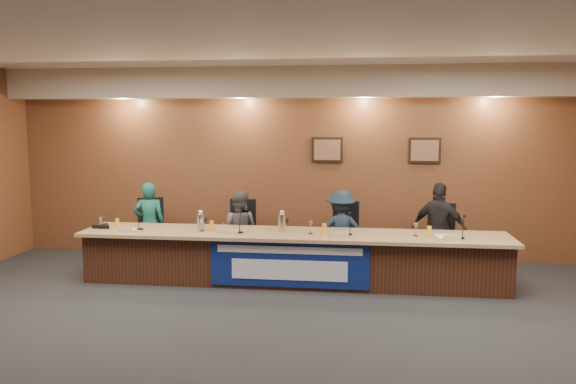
% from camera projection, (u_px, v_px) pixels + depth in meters
% --- Properties ---
extents(floor, '(10.00, 10.00, 0.00)m').
position_uv_depth(floor, '(266.00, 349.00, 5.79)').
color(floor, black).
rests_on(floor, ground).
extents(ceiling, '(10.00, 8.00, 0.04)m').
position_uv_depth(ceiling, '(264.00, 30.00, 5.38)').
color(ceiling, silver).
rests_on(ceiling, wall_back).
extents(wall_back, '(10.00, 0.04, 3.20)m').
position_uv_depth(wall_back, '(304.00, 164.00, 9.52)').
color(wall_back, brown).
rests_on(wall_back, floor).
extents(soffit, '(10.00, 0.50, 0.50)m').
position_uv_depth(soffit, '(302.00, 82.00, 9.10)').
color(soffit, beige).
rests_on(soffit, wall_back).
extents(dais_body, '(6.00, 0.80, 0.70)m').
position_uv_depth(dais_body, '(293.00, 259.00, 8.10)').
color(dais_body, '#3C1F12').
rests_on(dais_body, floor).
extents(dais_top, '(6.10, 0.95, 0.05)m').
position_uv_depth(dais_top, '(292.00, 234.00, 8.01)').
color(dais_top, '#A17F54').
rests_on(dais_top, dais_body).
extents(banner, '(2.20, 0.02, 0.65)m').
position_uv_depth(banner, '(289.00, 264.00, 7.69)').
color(banner, navy).
rests_on(banner, dais_body).
extents(banner_text_upper, '(2.00, 0.01, 0.10)m').
position_uv_depth(banner_text_upper, '(289.00, 250.00, 7.65)').
color(banner_text_upper, silver).
rests_on(banner_text_upper, banner).
extents(banner_text_lower, '(1.60, 0.01, 0.28)m').
position_uv_depth(banner_text_lower, '(289.00, 270.00, 7.69)').
color(banner_text_lower, silver).
rests_on(banner_text_lower, banner).
extents(wall_photo_left, '(0.52, 0.04, 0.42)m').
position_uv_depth(wall_photo_left, '(327.00, 150.00, 9.41)').
color(wall_photo_left, black).
rests_on(wall_photo_left, wall_back).
extents(wall_photo_right, '(0.52, 0.04, 0.42)m').
position_uv_depth(wall_photo_right, '(425.00, 150.00, 9.21)').
color(wall_photo_right, black).
rests_on(wall_photo_right, wall_back).
extents(panelist_a, '(0.55, 0.42, 1.36)m').
position_uv_depth(panelist_a, '(149.00, 224.00, 9.00)').
color(panelist_a, '#15554E').
rests_on(panelist_a, floor).
extents(panelist_b, '(0.66, 0.55, 1.25)m').
position_uv_depth(panelist_b, '(239.00, 230.00, 8.83)').
color(panelist_b, '#504E54').
rests_on(panelist_b, floor).
extents(panelist_c, '(0.87, 0.56, 1.28)m').
position_uv_depth(panelist_c, '(341.00, 231.00, 8.63)').
color(panelist_c, '#17263A').
rests_on(panelist_c, floor).
extents(panelist_d, '(0.90, 0.64, 1.42)m').
position_uv_depth(panelist_d, '(439.00, 229.00, 8.44)').
color(panelist_d, black).
rests_on(panelist_d, floor).
extents(office_chair_a, '(0.63, 0.63, 0.08)m').
position_uv_depth(office_chair_a, '(152.00, 235.00, 9.13)').
color(office_chair_a, black).
rests_on(office_chair_a, floor).
extents(office_chair_b, '(0.48, 0.48, 0.08)m').
position_uv_depth(office_chair_b, '(241.00, 238.00, 8.95)').
color(office_chair_b, black).
rests_on(office_chair_b, floor).
extents(office_chair_c, '(0.60, 0.60, 0.08)m').
position_uv_depth(office_chair_c, '(341.00, 240.00, 8.75)').
color(office_chair_c, black).
rests_on(office_chair_c, floor).
extents(office_chair_d, '(0.62, 0.62, 0.08)m').
position_uv_depth(office_chair_d, '(438.00, 243.00, 8.57)').
color(office_chair_d, black).
rests_on(office_chair_d, floor).
extents(nameplate_a, '(0.24, 0.08, 0.10)m').
position_uv_depth(nameplate_a, '(125.00, 229.00, 8.02)').
color(nameplate_a, white).
rests_on(nameplate_a, dais_top).
extents(microphone_a, '(0.07, 0.07, 0.02)m').
position_uv_depth(microphone_a, '(141.00, 229.00, 8.21)').
color(microphone_a, black).
rests_on(microphone_a, dais_top).
extents(juice_glass_a, '(0.06, 0.06, 0.15)m').
position_uv_depth(juice_glass_a, '(117.00, 223.00, 8.29)').
color(juice_glass_a, '#F9B115').
rests_on(juice_glass_a, dais_top).
extents(water_glass_a, '(0.08, 0.08, 0.18)m').
position_uv_depth(water_glass_a, '(101.00, 223.00, 8.26)').
color(water_glass_a, silver).
rests_on(water_glass_a, dais_top).
extents(nameplate_b, '(0.24, 0.08, 0.10)m').
position_uv_depth(nameplate_b, '(227.00, 231.00, 7.88)').
color(nameplate_b, white).
rests_on(nameplate_b, dais_top).
extents(microphone_b, '(0.07, 0.07, 0.02)m').
position_uv_depth(microphone_b, '(241.00, 232.00, 7.96)').
color(microphone_b, black).
rests_on(microphone_b, dais_top).
extents(juice_glass_b, '(0.06, 0.06, 0.15)m').
position_uv_depth(juice_glass_b, '(212.00, 226.00, 8.10)').
color(juice_glass_b, '#F9B115').
rests_on(juice_glass_b, dais_top).
extents(water_glass_b, '(0.08, 0.08, 0.18)m').
position_uv_depth(water_glass_b, '(202.00, 225.00, 8.07)').
color(water_glass_b, silver).
rests_on(water_glass_b, dais_top).
extents(nameplate_c, '(0.24, 0.08, 0.10)m').
position_uv_depth(nameplate_c, '(340.00, 234.00, 7.64)').
color(nameplate_c, white).
rests_on(nameplate_c, dais_top).
extents(microphone_c, '(0.07, 0.07, 0.02)m').
position_uv_depth(microphone_c, '(350.00, 234.00, 7.83)').
color(microphone_c, black).
rests_on(microphone_c, dais_top).
extents(juice_glass_c, '(0.06, 0.06, 0.15)m').
position_uv_depth(juice_glass_c, '(324.00, 229.00, 7.88)').
color(juice_glass_c, '#F9B115').
rests_on(juice_glass_c, dais_top).
extents(water_glass_c, '(0.08, 0.08, 0.18)m').
position_uv_depth(water_glass_c, '(310.00, 228.00, 7.90)').
color(water_glass_c, silver).
rests_on(water_glass_c, dais_top).
extents(nameplate_d, '(0.24, 0.08, 0.10)m').
position_uv_depth(nameplate_d, '(452.00, 237.00, 7.48)').
color(nameplate_d, white).
rests_on(nameplate_d, dais_top).
extents(microphone_d, '(0.07, 0.07, 0.02)m').
position_uv_depth(microphone_d, '(462.00, 238.00, 7.58)').
color(microphone_d, black).
rests_on(microphone_d, dais_top).
extents(juice_glass_d, '(0.06, 0.06, 0.15)m').
position_uv_depth(juice_glass_d, '(429.00, 231.00, 7.70)').
color(juice_glass_d, '#F9B115').
rests_on(juice_glass_d, dais_top).
extents(water_glass_d, '(0.08, 0.08, 0.18)m').
position_uv_depth(water_glass_d, '(416.00, 230.00, 7.75)').
color(water_glass_d, silver).
rests_on(water_glass_d, dais_top).
extents(carafe_left, '(0.11, 0.11, 0.23)m').
position_uv_depth(carafe_left, '(201.00, 222.00, 8.20)').
color(carafe_left, silver).
rests_on(carafe_left, dais_top).
extents(carafe_mid, '(0.11, 0.11, 0.25)m').
position_uv_depth(carafe_mid, '(282.00, 223.00, 8.08)').
color(carafe_mid, silver).
rests_on(carafe_mid, dais_top).
extents(speakerphone, '(0.32, 0.32, 0.05)m').
position_uv_depth(speakerphone, '(103.00, 226.00, 8.34)').
color(speakerphone, black).
rests_on(speakerphone, dais_top).
extents(paper_stack, '(0.26, 0.33, 0.01)m').
position_uv_depth(paper_stack, '(445.00, 236.00, 7.73)').
color(paper_stack, white).
rests_on(paper_stack, dais_top).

